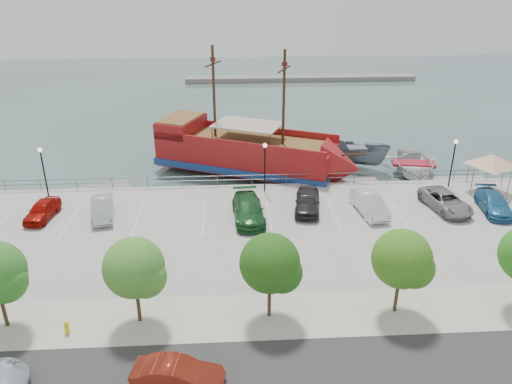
{
  "coord_description": "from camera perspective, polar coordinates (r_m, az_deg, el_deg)",
  "views": [
    {
      "loc": [
        -3.03,
        -31.97,
        17.56
      ],
      "look_at": [
        -1.0,
        2.0,
        2.0
      ],
      "focal_mm": 35.0,
      "sensor_mm": 36.0,
      "label": 1
    }
  ],
  "objects": [
    {
      "name": "ground",
      "position": [
        37.09,
        1.73,
        -5.47
      ],
      "size": [
        160.0,
        160.0,
        0.0
      ],
      "primitive_type": "plane",
      "color": "#344946"
    },
    {
      "name": "sidewalk",
      "position": [
        28.28,
        3.58,
        -13.83
      ],
      "size": [
        100.0,
        4.0,
        0.05
      ],
      "primitive_type": "cube",
      "color": "beige",
      "rests_on": "land_slab"
    },
    {
      "name": "seawall_railing",
      "position": [
        43.37,
        0.86,
        1.44
      ],
      "size": [
        50.0,
        0.06,
        1.0
      ],
      "color": "#5A5D5F",
      "rests_on": "land_slab"
    },
    {
      "name": "far_shore",
      "position": [
        89.8,
        5.12,
        12.81
      ],
      "size": [
        40.0,
        3.0,
        0.8
      ],
      "primitive_type": "cube",
      "color": "gray",
      "rests_on": "ground"
    },
    {
      "name": "pirate_ship",
      "position": [
        47.43,
        0.44,
        4.26
      ],
      "size": [
        19.98,
        12.86,
        12.52
      ],
      "rotation": [
        0.0,
        0.0,
        -0.42
      ],
      "color": "maroon",
      "rests_on": "ground"
    },
    {
      "name": "patrol_boat",
      "position": [
        50.44,
        11.36,
        4.02
      ],
      "size": [
        6.9,
        5.32,
        2.53
      ],
      "primitive_type": "imported",
      "rotation": [
        0.0,
        0.0,
        1.06
      ],
      "color": "slate",
      "rests_on": "ground"
    },
    {
      "name": "speedboat",
      "position": [
        50.55,
        17.5,
        2.8
      ],
      "size": [
        6.69,
        8.42,
        1.57
      ],
      "primitive_type": "imported",
      "rotation": [
        0.0,
        0.0,
        -0.18
      ],
      "color": "silver",
      "rests_on": "ground"
    },
    {
      "name": "dock_west",
      "position": [
        46.74,
        -18.46,
        0.1
      ],
      "size": [
        7.28,
        4.23,
        0.4
      ],
      "primitive_type": "cube",
      "rotation": [
        0.0,
        0.0,
        0.34
      ],
      "color": "gray",
      "rests_on": "ground"
    },
    {
      "name": "dock_mid",
      "position": [
        46.26,
        9.83,
        0.8
      ],
      "size": [
        7.04,
        2.63,
        0.39
      ],
      "primitive_type": "cube",
      "rotation": [
        0.0,
        0.0,
        0.1
      ],
      "color": "gray",
      "rests_on": "ground"
    },
    {
      "name": "dock_east",
      "position": [
        49.48,
        21.22,
        1.04
      ],
      "size": [
        7.05,
        2.04,
        0.4
      ],
      "primitive_type": "cube",
      "rotation": [
        0.0,
        0.0,
        -0.0
      ],
      "color": "gray",
      "rests_on": "ground"
    },
    {
      "name": "canopy_tent",
      "position": [
        45.71,
        25.45,
        3.92
      ],
      "size": [
        5.77,
        5.77,
        3.77
      ],
      "rotation": [
        0.0,
        0.0,
        -0.34
      ],
      "color": "slate",
      "rests_on": "land_slab"
    },
    {
      "name": "street_sedan",
      "position": [
        24.22,
        -8.94,
        -19.97
      ],
      "size": [
        4.35,
        2.12,
        1.37
      ],
      "primitive_type": "imported",
      "rotation": [
        0.0,
        0.0,
        1.41
      ],
      "color": "maroon",
      "rests_on": "street"
    },
    {
      "name": "fire_hydrant",
      "position": [
        28.57,
        -20.83,
        -14.23
      ],
      "size": [
        0.26,
        0.26,
        0.76
      ],
      "rotation": [
        0.0,
        0.0,
        -0.26
      ],
      "color": "yellow",
      "rests_on": "sidewalk"
    },
    {
      "name": "lamp_post_left",
      "position": [
        43.79,
        -23.22,
        3.01
      ],
      "size": [
        0.36,
        0.36,
        4.28
      ],
      "color": "black",
      "rests_on": "land_slab"
    },
    {
      "name": "lamp_post_mid",
      "position": [
        41.26,
        1.01,
        3.82
      ],
      "size": [
        0.36,
        0.36,
        4.28
      ],
      "color": "black",
      "rests_on": "land_slab"
    },
    {
      "name": "lamp_post_right",
      "position": [
        45.34,
        21.67,
        3.98
      ],
      "size": [
        0.36,
        0.36,
        4.28
      ],
      "color": "black",
      "rests_on": "land_slab"
    },
    {
      "name": "tree_c",
      "position": [
        26.57,
        -13.47,
        -8.66
      ],
      "size": [
        3.3,
        3.2,
        5.0
      ],
      "color": "#473321",
      "rests_on": "sidewalk"
    },
    {
      "name": "tree_d",
      "position": [
        26.22,
        1.92,
        -8.39
      ],
      "size": [
        3.3,
        3.2,
        5.0
      ],
      "color": "#473321",
      "rests_on": "sidewalk"
    },
    {
      "name": "tree_e",
      "position": [
        27.7,
        16.63,
        -7.58
      ],
      "size": [
        3.3,
        3.2,
        5.0
      ],
      "color": "#473321",
      "rests_on": "sidewalk"
    },
    {
      "name": "parked_car_a",
      "position": [
        40.99,
        -23.25,
        -1.9
      ],
      "size": [
        2.12,
        4.12,
        1.34
      ],
      "primitive_type": "imported",
      "rotation": [
        0.0,
        0.0,
        -0.14
      ],
      "color": "#A20C05",
      "rests_on": "land_slab"
    },
    {
      "name": "parked_car_b",
      "position": [
        39.59,
        -17.17,
        -1.78
      ],
      "size": [
        2.35,
        4.6,
        1.44
      ],
      "primitive_type": "imported",
      "rotation": [
        0.0,
        0.0,
        0.2
      ],
      "color": "#B1B3B9",
      "rests_on": "land_slab"
    },
    {
      "name": "parked_car_d",
      "position": [
        37.49,
        -0.9,
        -2.0
      ],
      "size": [
        2.54,
        5.57,
        1.58
      ],
      "primitive_type": "imported",
      "rotation": [
        0.0,
        0.0,
        0.06
      ],
      "color": "#1C5124",
      "rests_on": "land_slab"
    },
    {
      "name": "parked_car_e",
      "position": [
        39.0,
        5.9,
        -1.02
      ],
      "size": [
        2.69,
        4.94,
        1.6
      ],
      "primitive_type": "imported",
      "rotation": [
        0.0,
        0.0,
        -0.18
      ],
      "color": "#252424",
      "rests_on": "land_slab"
    },
    {
      "name": "parked_car_f",
      "position": [
        39.41,
        12.84,
        -1.31
      ],
      "size": [
        2.22,
        4.83,
        1.53
      ],
      "primitive_type": "imported",
      "rotation": [
        0.0,
        0.0,
        0.13
      ],
      "color": "silver",
      "rests_on": "land_slab"
    },
    {
      "name": "parked_car_g",
      "position": [
        41.73,
        20.85,
        -0.97
      ],
      "size": [
        3.24,
        5.4,
        1.4
      ],
      "primitive_type": "imported",
      "rotation": [
        0.0,
        0.0,
        0.19
      ],
      "color": "gray",
      "rests_on": "land_slab"
    },
    {
      "name": "parked_car_h",
      "position": [
        42.9,
        25.55,
        -1.15
      ],
      "size": [
        2.57,
        4.94,
        1.37
      ],
      "primitive_type": "imported",
      "rotation": [
        0.0,
        0.0,
        -0.14
      ],
      "color": "teal",
      "rests_on": "land_slab"
    }
  ]
}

